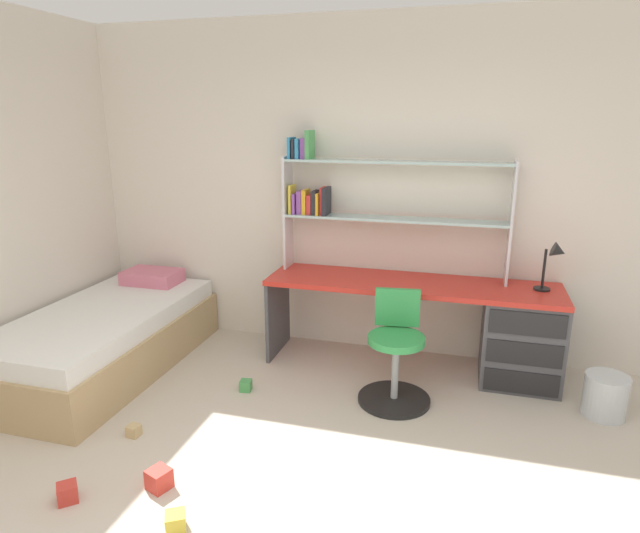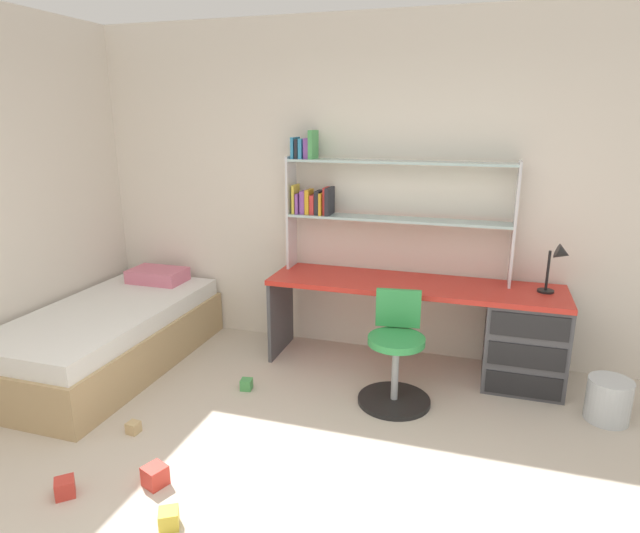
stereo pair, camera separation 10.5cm
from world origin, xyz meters
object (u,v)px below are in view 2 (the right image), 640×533
at_px(waste_bin, 608,400).
at_px(toy_block_natural_3, 133,428).
at_px(desk, 493,329).
at_px(desk_lamp, 559,261).
at_px(toy_block_yellow_1, 169,519).
at_px(bed_platform, 109,336).
at_px(toy_block_red_0, 155,476).
at_px(bookshelf_hutch, 366,194).
at_px(toy_block_green_2, 246,384).
at_px(toy_block_red_5, 65,488).
at_px(swivel_chair, 396,360).

xyz_separation_m(waste_bin, toy_block_natural_3, (-2.96, -1.09, -0.11)).
bearing_deg(desk, desk_lamp, 3.89).
bearing_deg(toy_block_natural_3, toy_block_yellow_1, -43.86).
bearing_deg(bed_platform, toy_block_red_0, -44.57).
distance_m(bookshelf_hutch, waste_bin, 2.27).
bearing_deg(waste_bin, toy_block_yellow_1, -142.47).
bearing_deg(toy_block_green_2, desk, 22.98).
height_order(bookshelf_hutch, toy_block_natural_3, bookshelf_hutch).
height_order(bed_platform, waste_bin, bed_platform).
bearing_deg(toy_block_green_2, toy_block_yellow_1, -80.78).
distance_m(toy_block_red_0, toy_block_green_2, 1.15).
height_order(bed_platform, toy_block_natural_3, bed_platform).
xyz_separation_m(toy_block_red_0, toy_block_red_5, (-0.41, -0.22, -0.01)).
relative_size(toy_block_red_0, toy_block_red_5, 1.16).
bearing_deg(bed_platform, toy_block_yellow_1, -44.78).
bearing_deg(toy_block_natural_3, waste_bin, 20.23).
relative_size(desk_lamp, toy_block_natural_3, 5.10).
xyz_separation_m(bed_platform, toy_block_green_2, (1.24, -0.06, -0.21)).
height_order(bookshelf_hutch, toy_block_yellow_1, bookshelf_hutch).
relative_size(desk, waste_bin, 7.73).
distance_m(swivel_chair, toy_block_red_5, 2.19).
height_order(swivel_chair, toy_block_green_2, swivel_chair).
distance_m(desk_lamp, bed_platform, 3.54).
distance_m(swivel_chair, toy_block_yellow_1, 1.82).
bearing_deg(bed_platform, waste_bin, 4.41).
bearing_deg(toy_block_red_5, toy_block_green_2, 72.26).
bearing_deg(toy_block_yellow_1, waste_bin, 37.53).
xyz_separation_m(desk_lamp, swivel_chair, (-1.06, -0.59, -0.66)).
height_order(toy_block_yellow_1, toy_block_green_2, toy_block_yellow_1).
height_order(toy_block_green_2, toy_block_natural_3, toy_block_green_2).
bearing_deg(desk_lamp, bookshelf_hutch, 174.10).
bearing_deg(desk_lamp, toy_block_green_2, -160.38).
relative_size(waste_bin, toy_block_green_2, 3.60).
relative_size(toy_block_yellow_1, toy_block_red_5, 0.98).
relative_size(bookshelf_hutch, toy_block_green_2, 22.07).
relative_size(swivel_chair, bed_platform, 0.40).
distance_m(desk, swivel_chair, 0.87).
relative_size(toy_block_natural_3, toy_block_red_5, 0.75).
bearing_deg(desk_lamp, toy_block_red_0, -138.63).
relative_size(desk, swivel_chair, 2.87).
xyz_separation_m(waste_bin, toy_block_red_0, (-2.53, -1.49, -0.09)).
xyz_separation_m(bed_platform, toy_block_yellow_1, (1.47, -1.46, -0.20)).
bearing_deg(toy_block_yellow_1, toy_block_red_0, 134.23).
bearing_deg(toy_block_natural_3, bed_platform, 134.45).
relative_size(desk, toy_block_natural_3, 30.41).
relative_size(bed_platform, toy_block_green_2, 24.22).
bearing_deg(waste_bin, desk, 152.83).
bearing_deg(desk_lamp, toy_block_natural_3, -149.87).
height_order(desk_lamp, toy_block_natural_3, desk_lamp).
height_order(bookshelf_hutch, toy_block_red_0, bookshelf_hutch).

